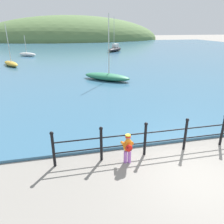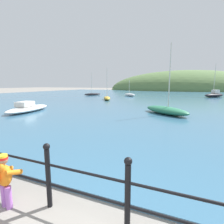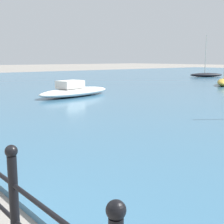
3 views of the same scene
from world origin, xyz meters
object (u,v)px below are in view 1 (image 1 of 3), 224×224
child_in_coat (128,146)px  boat_white_sailboat (107,76)px  boat_mid_harbor (115,49)px  boat_twin_mast (27,54)px  boat_nearest_quay (11,63)px

child_in_coat → boat_white_sailboat: 11.23m
boat_mid_harbor → boat_white_sailboat: (-5.55, -20.39, -0.13)m
boat_mid_harbor → boat_twin_mast: 14.02m
boat_twin_mast → boat_white_sailboat: (8.06, -17.05, 0.01)m
child_in_coat → boat_nearest_quay: bearing=109.7°
boat_nearest_quay → boat_white_sailboat: boat_white_sailboat is taller
boat_nearest_quay → boat_white_sailboat: 12.44m
child_in_coat → boat_twin_mast: (-6.45, 28.16, -0.23)m
boat_mid_harbor → boat_nearest_quay: (-14.30, -11.55, -0.14)m
boat_mid_harbor → boat_white_sailboat: 21.13m
boat_mid_harbor → boat_white_sailboat: boat_mid_harbor is taller
boat_mid_harbor → boat_twin_mast: boat_mid_harbor is taller
child_in_coat → boat_nearest_quay: (-7.14, 19.95, -0.24)m
boat_nearest_quay → boat_twin_mast: bearing=85.2°
boat_mid_harbor → boat_twin_mast: bearing=-166.2°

